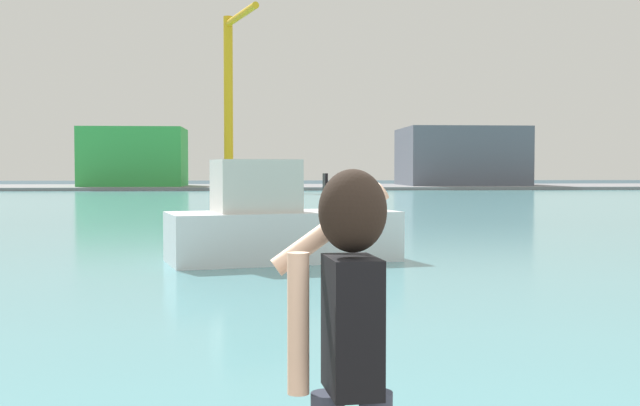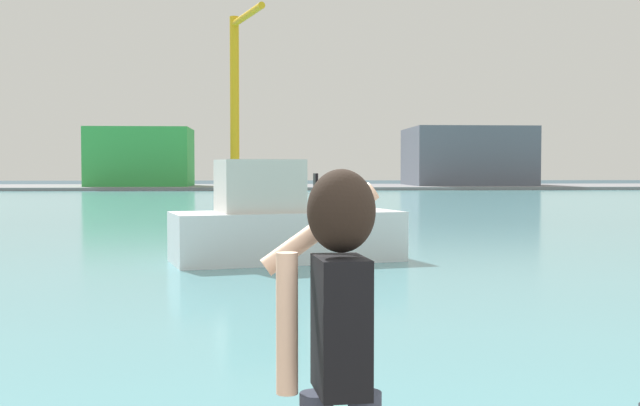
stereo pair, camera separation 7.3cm
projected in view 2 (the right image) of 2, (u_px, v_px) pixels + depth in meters
ground_plane at (279, 204)px, 52.74m from camera, size 220.00×220.00×0.00m
harbor_water at (278, 202)px, 54.73m from camera, size 140.00×100.00×0.02m
far_shore_dock at (272, 187)px, 94.59m from camera, size 140.00×20.00×0.36m
person_photographer at (338, 333)px, 3.24m from camera, size 0.53×0.55×1.74m
boat_moored at (281, 226)px, 19.56m from camera, size 5.98×3.45×2.52m
warehouse_left at (141, 157)px, 91.66m from camera, size 11.56×9.13×6.71m
warehouse_right at (467, 157)px, 97.34m from camera, size 14.33×12.50×7.03m
port_crane at (237, 84)px, 84.98m from camera, size 3.86×10.67×18.55m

